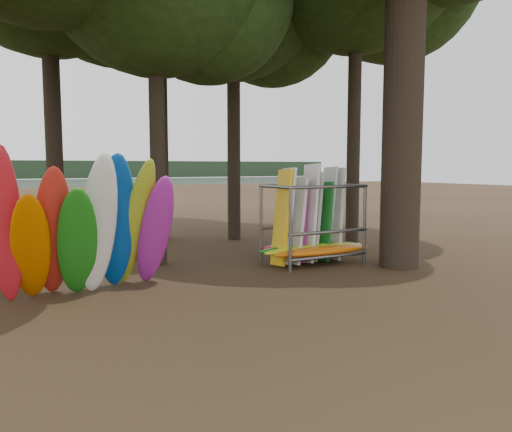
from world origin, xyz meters
TOP-DOWN VIEW (x-y plane):
  - ground at (0.00, 0.00)m, footprint 120.00×120.00m
  - lake at (0.00, 60.00)m, footprint 160.00×160.00m
  - far_shore at (0.00, 110.00)m, footprint 160.00×4.00m
  - kayak_row at (-3.58, 0.81)m, footprint 3.62×2.17m
  - storage_rack at (2.48, 1.63)m, footprint 3.23×1.56m

SIDE VIEW (x-z plane):
  - ground at x=0.00m, z-range 0.00..0.00m
  - lake at x=0.00m, z-range 0.00..0.00m
  - storage_rack at x=2.48m, z-range -0.36..2.38m
  - kayak_row at x=-3.58m, z-range -0.25..2.93m
  - far_shore at x=0.00m, z-range 0.00..4.00m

